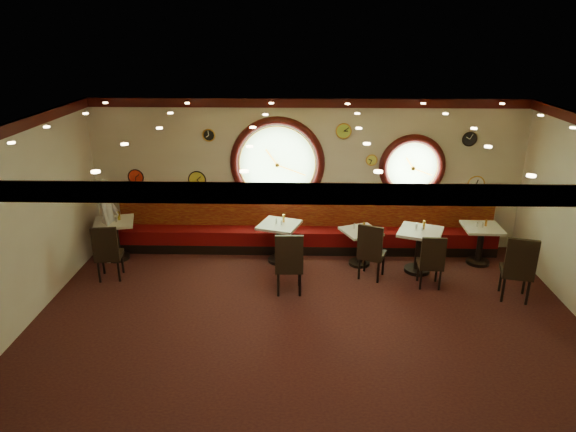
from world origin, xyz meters
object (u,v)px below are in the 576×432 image
(table_a, at_px, (115,235))
(condiment_b_bottle, at_px, (284,218))
(waiter, at_px, (108,220))
(condiment_d_salt, at_px, (417,226))
(table_b, at_px, (279,238))
(condiment_c_salt, at_px, (354,226))
(table_c, at_px, (360,243))
(chair_e, at_px, (519,265))
(condiment_d_pepper, at_px, (422,228))
(condiment_c_pepper, at_px, (364,228))
(condiment_c_bottle, at_px, (364,226))
(chair_b, at_px, (289,260))
(condiment_a_salt, at_px, (112,218))
(condiment_a_pepper, at_px, (116,220))
(condiment_b_pepper, at_px, (281,223))
(table_e, at_px, (481,240))
(condiment_a_bottle, at_px, (119,216))
(chair_d, at_px, (432,258))
(condiment_e_pepper, at_px, (483,225))
(chair_c, at_px, (371,248))
(condiment_b_salt, at_px, (276,221))
(condiment_e_bottle, at_px, (486,223))
(table_d, at_px, (419,246))
(condiment_e_salt, at_px, (477,225))
(condiment_d_bottle, at_px, (424,225))
(chair_a, at_px, (107,249))

(table_a, xyz_separation_m, condiment_b_bottle, (3.45, 0.05, 0.38))
(waiter, bearing_deg, condiment_d_salt, -98.02)
(table_b, relative_size, condiment_c_salt, 8.92)
(table_c, relative_size, condiment_b_bottle, 5.44)
(chair_e, relative_size, condiment_d_pepper, 8.05)
(condiment_c_pepper, height_order, condiment_c_bottle, condiment_c_bottle)
(table_c, xyz_separation_m, chair_b, (-1.40, -1.26, 0.20))
(condiment_d_pepper, bearing_deg, condiment_a_salt, 175.34)
(condiment_a_pepper, xyz_separation_m, condiment_b_pepper, (3.34, -0.04, -0.01))
(table_e, xyz_separation_m, condiment_b_pepper, (-4.01, -0.06, 0.37))
(condiment_a_bottle, bearing_deg, waiter, -155.33)
(table_b, height_order, chair_e, chair_e)
(condiment_d_salt, distance_m, condiment_b_bottle, 2.61)
(chair_d, height_order, condiment_a_salt, chair_d)
(condiment_a_pepper, xyz_separation_m, condiment_e_pepper, (7.33, -0.02, -0.03))
(table_c, distance_m, condiment_a_salt, 5.06)
(table_e, relative_size, chair_d, 1.25)
(table_a, distance_m, table_c, 5.00)
(chair_c, height_order, condiment_b_salt, chair_c)
(condiment_d_salt, bearing_deg, table_b, 173.73)
(table_a, relative_size, chair_e, 1.24)
(chair_d, bearing_deg, condiment_c_pepper, 144.48)
(condiment_e_bottle, bearing_deg, chair_c, -161.46)
(table_d, height_order, condiment_c_salt, table_d)
(condiment_e_salt, relative_size, condiment_e_bottle, 0.63)
(condiment_e_bottle, bearing_deg, table_c, -176.52)
(table_d, distance_m, condiment_d_pepper, 0.37)
(condiment_a_bottle, relative_size, condiment_b_bottle, 1.06)
(chair_c, relative_size, condiment_c_bottle, 4.46)
(chair_e, bearing_deg, condiment_c_pepper, 165.46)
(table_e, height_order, condiment_b_bottle, condiment_b_bottle)
(chair_c, distance_m, condiment_a_salt, 5.23)
(chair_b, xyz_separation_m, condiment_c_pepper, (1.45, 1.21, 0.13))
(table_b, relative_size, chair_b, 1.30)
(condiment_c_bottle, bearing_deg, condiment_d_pepper, -17.38)
(table_a, bearing_deg, condiment_c_salt, -0.55)
(chair_d, distance_m, chair_e, 1.45)
(condiment_b_salt, bearing_deg, condiment_c_pepper, -4.94)
(condiment_c_pepper, bearing_deg, table_a, 177.82)
(condiment_b_pepper, xyz_separation_m, condiment_c_bottle, (1.64, -0.02, -0.05))
(condiment_b_salt, height_order, condiment_a_bottle, condiment_a_bottle)
(table_a, xyz_separation_m, condiment_b_pepper, (3.41, -0.09, 0.34))
(chair_b, bearing_deg, condiment_b_pepper, 96.23)
(condiment_d_pepper, bearing_deg, table_a, 175.87)
(condiment_a_salt, distance_m, condiment_b_pepper, 3.45)
(condiment_a_salt, bearing_deg, condiment_e_pepper, -1.00)
(table_e, height_order, condiment_e_bottle, condiment_e_bottle)
(table_a, height_order, condiment_d_bottle, condiment_d_bottle)
(condiment_b_salt, relative_size, condiment_c_pepper, 0.98)
(table_b, height_order, chair_a, chair_a)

